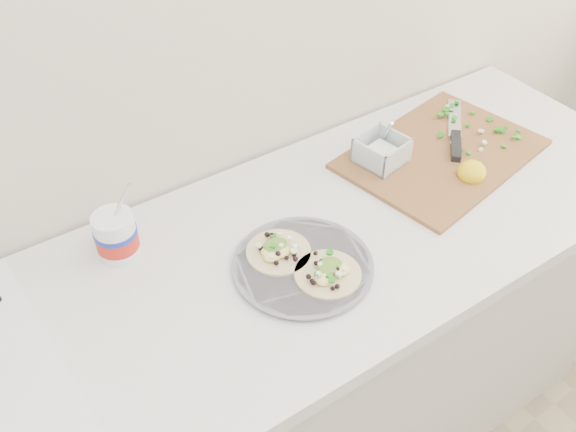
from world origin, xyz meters
TOP-DOWN VIEW (x-y plane):
  - counter at (0.00, 1.43)m, footprint 2.44×0.66m
  - taco_plate at (0.23, 1.35)m, footprint 0.30×0.30m
  - tub at (-0.07, 1.61)m, footprint 0.09×0.09m
  - cutboard at (0.74, 1.49)m, footprint 0.56×0.44m

SIDE VIEW (x-z plane):
  - counter at x=0.00m, z-range 0.00..0.90m
  - taco_plate at x=0.23m, z-range 0.90..0.94m
  - cutboard at x=0.74m, z-range 0.88..0.96m
  - tub at x=-0.07m, z-range 0.86..1.07m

